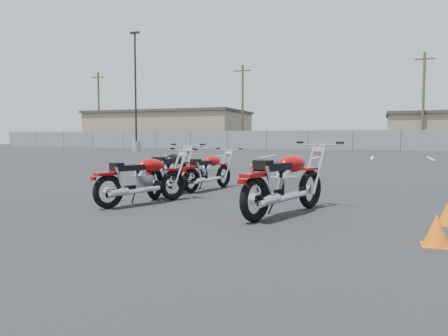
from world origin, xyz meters
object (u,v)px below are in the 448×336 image
(motorcycle_third_red, at_px, (142,179))
(motorcycle_rear_red, at_px, (285,182))
(motorcycle_second_black, at_px, (170,172))
(motorcycle_front_red, at_px, (209,171))

(motorcycle_third_red, bearing_deg, motorcycle_rear_red, -3.77)
(motorcycle_third_red, xyz_separation_m, motorcycle_rear_red, (2.49, -0.16, 0.06))
(motorcycle_third_red, bearing_deg, motorcycle_second_black, 95.42)
(motorcycle_second_black, bearing_deg, motorcycle_rear_red, -28.92)
(motorcycle_third_red, height_order, motorcycle_rear_red, motorcycle_rear_red)
(motorcycle_second_black, distance_m, motorcycle_rear_red, 2.98)
(motorcycle_third_red, bearing_deg, motorcycle_front_red, 82.65)
(motorcycle_rear_red, bearing_deg, motorcycle_second_black, 151.08)
(motorcycle_rear_red, bearing_deg, motorcycle_third_red, 176.23)
(motorcycle_front_red, height_order, motorcycle_second_black, motorcycle_second_black)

